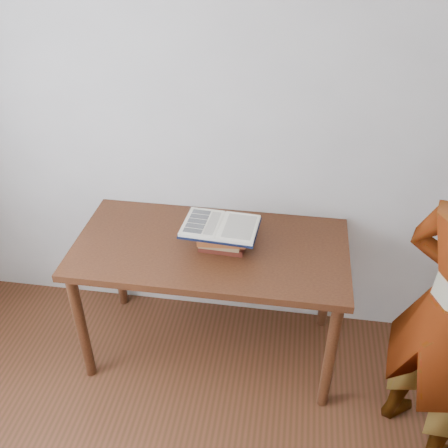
# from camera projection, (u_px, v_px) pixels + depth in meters

# --- Properties ---
(room_shell) EXTENTS (3.54, 3.54, 2.62)m
(room_shell) POSITION_uv_depth(u_px,v_px,m) (87.00, 309.00, 1.04)
(room_shell) COLOR beige
(room_shell) RESTS_ON ground
(desk) EXTENTS (1.45, 0.72, 0.78)m
(desk) POSITION_uv_depth(u_px,v_px,m) (211.00, 260.00, 2.69)
(desk) COLOR #4E2913
(desk) RESTS_ON ground
(book_stack) EXTENTS (0.26, 0.20, 0.12)m
(book_stack) POSITION_uv_depth(u_px,v_px,m) (222.00, 238.00, 2.59)
(book_stack) COLOR #5A1F16
(book_stack) RESTS_ON desk
(open_book) EXTENTS (0.40, 0.29, 0.03)m
(open_book) POSITION_uv_depth(u_px,v_px,m) (220.00, 226.00, 2.54)
(open_book) COLOR black
(open_book) RESTS_ON book_stack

